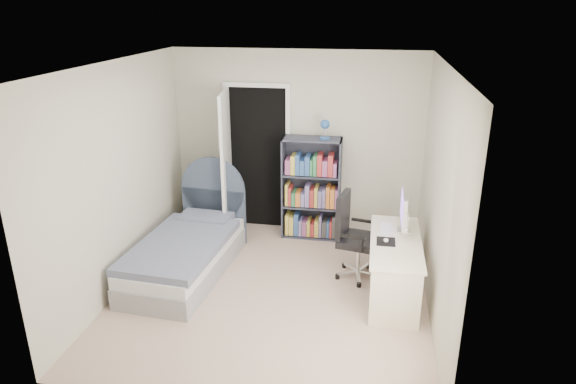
% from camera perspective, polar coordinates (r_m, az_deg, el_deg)
% --- Properties ---
extents(room_shell, '(3.50, 3.70, 2.60)m').
position_cam_1_polar(room_shell, '(5.35, -1.89, 0.57)').
color(room_shell, tan).
rests_on(room_shell, ground).
extents(door, '(0.92, 0.82, 2.06)m').
position_cam_1_polar(door, '(6.99, -5.62, 3.41)').
color(door, black).
rests_on(door, ground).
extents(bed, '(1.04, 1.98, 1.18)m').
position_cam_1_polar(bed, '(6.31, -11.07, -6.36)').
color(bed, gray).
rests_on(bed, ground).
extents(nightstand, '(0.35, 0.35, 0.53)m').
position_cam_1_polar(nightstand, '(7.42, -9.98, -1.44)').
color(nightstand, tan).
rests_on(nightstand, ground).
extents(floor_lamp, '(0.22, 0.22, 1.54)m').
position_cam_1_polar(floor_lamp, '(7.02, -7.30, -0.11)').
color(floor_lamp, silver).
rests_on(floor_lamp, ground).
extents(bookcase, '(0.78, 0.33, 1.65)m').
position_cam_1_polar(bookcase, '(6.96, 2.67, -0.06)').
color(bookcase, '#353849').
rests_on(bookcase, ground).
extents(desk, '(0.54, 1.35, 1.11)m').
position_cam_1_polar(desk, '(5.79, 11.73, -7.92)').
color(desk, '#F5E9CD').
rests_on(desk, ground).
extents(office_chair, '(0.55, 0.57, 1.02)m').
position_cam_1_polar(office_chair, '(6.00, 7.18, -4.43)').
color(office_chair, silver).
rests_on(office_chair, ground).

